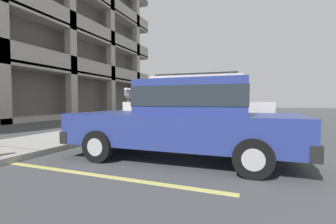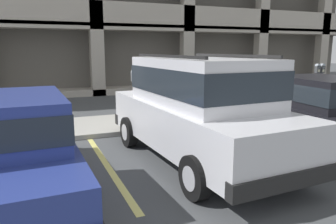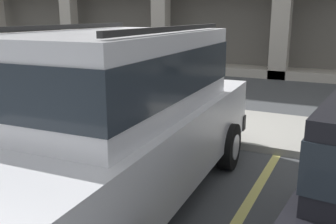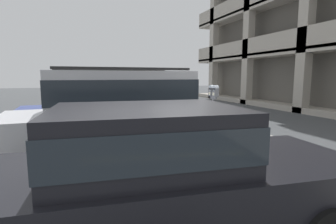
{
  "view_description": "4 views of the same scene",
  "coord_description": "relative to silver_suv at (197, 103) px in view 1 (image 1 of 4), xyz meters",
  "views": [
    {
      "loc": [
        -7.39,
        -3.94,
        1.14
      ],
      "look_at": [
        -0.01,
        -1.12,
        0.77
      ],
      "focal_mm": 24.0,
      "sensor_mm": 36.0,
      "label": 1
    },
    {
      "loc": [
        -2.7,
        -7.54,
        2.13
      ],
      "look_at": [
        0.13,
        -0.69,
        0.71
      ],
      "focal_mm": 35.0,
      "sensor_mm": 36.0,
      "label": 2
    },
    {
      "loc": [
        2.47,
        -5.5,
        2.14
      ],
      "look_at": [
        0.08,
        -0.72,
        0.75
      ],
      "focal_mm": 40.0,
      "sensor_mm": 36.0,
      "label": 3
    },
    {
      "loc": [
        5.8,
        -3.03,
        1.87
      ],
      "look_at": [
        0.26,
        -1.09,
        1.06
      ],
      "focal_mm": 28.0,
      "sensor_mm": 36.0,
      "label": 4
    }
  ],
  "objects": [
    {
      "name": "ground_plane",
      "position": [
        -0.17,
        2.13,
        -1.14
      ],
      "size": [
        80.0,
        80.0,
        0.1
      ],
      "color": "#444749"
    },
    {
      "name": "red_sedan",
      "position": [
        -3.27,
        -0.54,
        -0.27
      ],
      "size": [
        1.93,
        4.52,
        1.54
      ],
      "rotation": [
        0.0,
        0.0,
        0.03
      ],
      "color": "navy",
      "rests_on": "ground_plane"
    },
    {
      "name": "parking_meter_far",
      "position": [
        5.71,
        2.52,
        0.19
      ],
      "size": [
        0.35,
        0.12,
        1.55
      ],
      "color": "#47474C",
      "rests_on": "sidewalk"
    },
    {
      "name": "silver_suv",
      "position": [
        0.0,
        0.0,
        0.0
      ],
      "size": [
        2.19,
        4.87,
        2.03
      ],
      "rotation": [
        0.0,
        0.0,
        0.05
      ],
      "color": "silver",
      "rests_on": "ground_plane"
    },
    {
      "name": "parking_stall_lines",
      "position": [
        1.36,
        0.73,
        -1.08
      ],
      "size": [
        12.38,
        4.8,
        0.01
      ],
      "color": "#DBD16B",
      "rests_on": "ground_plane"
    },
    {
      "name": "dark_hatchback",
      "position": [
        2.93,
        -0.01,
        -0.27
      ],
      "size": [
        2.13,
        4.62,
        1.54
      ],
      "rotation": [
        0.0,
        0.0,
        -0.09
      ],
      "color": "black",
      "rests_on": "ground_plane"
    },
    {
      "name": "parking_meter_near",
      "position": [
        -0.42,
        2.48,
        0.16
      ],
      "size": [
        0.35,
        0.12,
        1.52
      ],
      "color": "#595B60",
      "rests_on": "sidewalk"
    },
    {
      "name": "sidewalk",
      "position": [
        -0.17,
        3.43,
        -1.03
      ],
      "size": [
        40.0,
        2.2,
        0.12
      ],
      "color": "#9E9B93",
      "rests_on": "ground_plane"
    }
  ]
}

